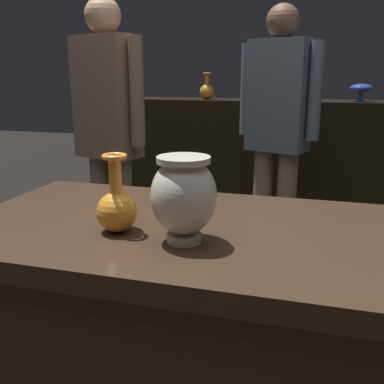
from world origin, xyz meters
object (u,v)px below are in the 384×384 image
object	(u,v)px
visitor_center_back	(278,126)
visitor_near_left	(108,130)
vase_centerpiece	(186,196)
shelf_vase_center	(281,89)
vase_tall_behind	(117,207)
shelf_vase_left	(207,91)
shelf_vase_right	(361,89)

from	to	relation	value
visitor_center_back	visitor_near_left	world-z (taller)	visitor_near_left
vase_centerpiece	shelf_vase_center	xyz separation A→B (m)	(-0.00, 2.31, 0.16)
vase_centerpiece	vase_tall_behind	world-z (taller)	vase_centerpiece
vase_tall_behind	vase_centerpiece	bearing A→B (deg)	-6.63
shelf_vase_left	visitor_near_left	xyz separation A→B (m)	(-0.24, -1.10, -0.16)
shelf_vase_right	shelf_vase_center	bearing A→B (deg)	172.97
shelf_vase_left	shelf_vase_center	bearing A→B (deg)	6.14
shelf_vase_right	vase_tall_behind	bearing A→B (deg)	-107.22
visitor_center_back	visitor_near_left	xyz separation A→B (m)	(-0.81, -0.44, 0.00)
vase_centerpiece	shelf_vase_right	xyz separation A→B (m)	(0.52, 2.25, 0.17)
vase_centerpiece	shelf_vase_left	size ratio (longest dim) A/B	1.02
visitor_center_back	visitor_near_left	distance (m)	0.92
shelf_vase_center	shelf_vase_right	bearing A→B (deg)	-7.03
shelf_vase_left	visitor_near_left	world-z (taller)	visitor_near_left
shelf_vase_center	shelf_vase_left	bearing A→B (deg)	-173.86
vase_tall_behind	shelf_vase_left	distance (m)	2.27
shelf_vase_left	shelf_vase_right	size ratio (longest dim) A/B	1.29
vase_tall_behind	visitor_near_left	distance (m)	1.28
vase_tall_behind	shelf_vase_center	world-z (taller)	shelf_vase_center
vase_centerpiece	shelf_vase_center	world-z (taller)	shelf_vase_center
shelf_vase_left	visitor_near_left	size ratio (longest dim) A/B	0.12
vase_centerpiece	shelf_vase_left	distance (m)	2.32
shelf_vase_right	visitor_center_back	world-z (taller)	visitor_center_back
vase_centerpiece	shelf_vase_right	world-z (taller)	shelf_vase_right
visitor_near_left	vase_centerpiece	bearing A→B (deg)	141.83
vase_tall_behind	shelf_vase_right	distance (m)	2.34
vase_centerpiece	visitor_center_back	size ratio (longest dim) A/B	0.13
vase_centerpiece	shelf_vase_right	distance (m)	2.31
vase_tall_behind	shelf_vase_center	bearing A→B (deg)	85.74
vase_tall_behind	shelf_vase_center	size ratio (longest dim) A/B	1.36
visitor_near_left	shelf_vase_center	bearing A→B (deg)	-104.89
shelf_vase_right	shelf_vase_left	bearing A→B (deg)	179.55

